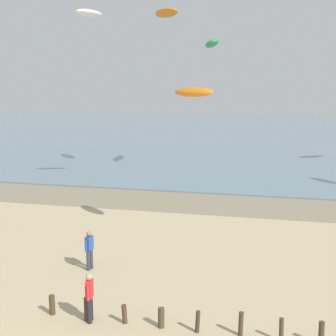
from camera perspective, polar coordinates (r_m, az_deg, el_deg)
wet_sand_strip at (r=31.10m, az=0.77°, el=-4.14°), size 120.00×5.22×0.01m
sea at (r=67.76m, az=7.41°, el=3.97°), size 160.00×70.00×0.10m
person_mid_beach at (r=16.33m, az=-9.55°, el=-15.16°), size 0.28×0.56×1.71m
person_by_waterline at (r=20.42m, az=-9.58°, el=-9.73°), size 0.28×0.56×1.71m
kite_aloft_0 at (r=22.29m, az=3.12°, el=9.27°), size 2.52×2.16×0.64m
kite_aloft_1 at (r=38.27m, az=-0.22°, el=18.43°), size 3.02×3.21×0.88m
kite_aloft_2 at (r=23.59m, az=-9.60°, el=18.15°), size 1.14×1.97×0.39m
kite_aloft_3 at (r=38.65m, az=5.40°, el=14.92°), size 1.85×3.70×0.94m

